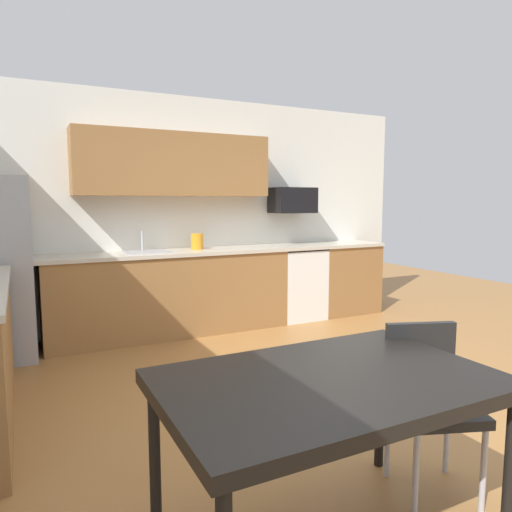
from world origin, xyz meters
name	(u,v)px	position (x,y,z in m)	size (l,w,h in m)	color
ground_plane	(317,404)	(0.00, 0.00, 0.00)	(12.00, 12.00, 0.00)	#9E6B38
wall_back	(194,213)	(0.00, 2.65, 1.35)	(5.80, 0.10, 2.70)	silver
cabinet_run_back	(171,294)	(-0.41, 2.30, 0.45)	(2.68, 0.60, 0.90)	olive
cabinet_run_back_right	(342,279)	(1.96, 2.30, 0.45)	(0.87, 0.60, 0.90)	olive
countertop_back	(205,251)	(0.00, 2.30, 0.92)	(4.80, 0.64, 0.04)	beige
upper_cabinets_back	(175,165)	(-0.30, 2.43, 1.90)	(2.20, 0.34, 0.70)	olive
oven_range	(296,283)	(1.23, 2.30, 0.46)	(0.60, 0.60, 0.91)	white
microwave	(293,200)	(1.23, 2.40, 1.50)	(0.54, 0.36, 0.32)	black
sink_basin	(147,258)	(-0.68, 2.30, 0.88)	(0.48, 0.40, 0.14)	#A5A8AD
sink_faucet	(142,242)	(-0.68, 2.48, 1.04)	(0.02, 0.02, 0.24)	#B2B5BA
dining_table	(329,391)	(-0.78, -1.21, 0.71)	(1.40, 0.90, 0.77)	black
chair_near_table	(428,393)	(-0.05, -1.08, 0.50)	(0.51, 0.51, 0.85)	black
kettle	(197,242)	(-0.08, 2.35, 1.02)	(0.14, 0.14, 0.20)	orange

